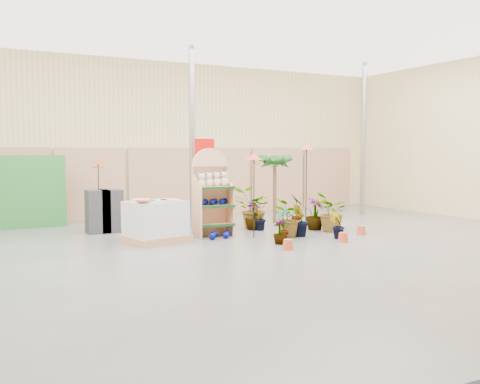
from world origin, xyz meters
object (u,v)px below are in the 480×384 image
object	(u,v)px
display_shelf	(211,196)
potted_plant_2	(289,218)
pallet_stack	(156,222)
bird_table_front	(254,159)

from	to	relation	value
display_shelf	potted_plant_2	distance (m)	1.81
pallet_stack	potted_plant_2	world-z (taller)	pallet_stack
display_shelf	potted_plant_2	world-z (taller)	display_shelf
potted_plant_2	display_shelf	bearing A→B (deg)	145.75
bird_table_front	potted_plant_2	distance (m)	1.52
bird_table_front	potted_plant_2	bearing A→B (deg)	-20.31
potted_plant_2	pallet_stack	bearing A→B (deg)	165.35
pallet_stack	bird_table_front	size ratio (longest dim) A/B	0.76
bird_table_front	potted_plant_2	size ratio (longest dim) A/B	2.16
pallet_stack	potted_plant_2	xyz separation A→B (m)	(2.84, -0.74, -0.00)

